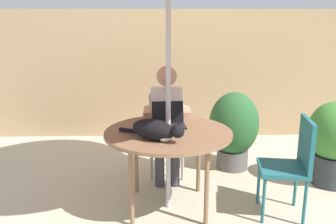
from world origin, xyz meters
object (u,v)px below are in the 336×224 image
Objects in this scene: patio_table at (168,137)px; person_seated at (167,117)px; laptop at (169,119)px; potted_plant_by_chair at (335,139)px; potted_plant_near_fence at (234,128)px; cat at (156,130)px; chair_occupied at (167,127)px; chair_empty at (293,159)px.

person_seated is (0.00, 0.68, 0.01)m from patio_table.
laptop is 1.78m from potted_plant_by_chair.
potted_plant_near_fence is at bearing 153.82° from potted_plant_by_chair.
cat reaches higher than potted_plant_by_chair.
patio_table is 1.26× the size of potted_plant_by_chair.
chair_occupied is 0.71m from laptop.
chair_occupied is 1.47m from chair_empty.
cat is (-0.11, -0.42, 0.02)m from laptop.
chair_empty is 1.61× the size of cat.
potted_plant_by_chair is at bearing -26.18° from potted_plant_near_fence.
chair_empty is 1.17m from laptop.
chair_occupied is 0.23m from person_seated.
patio_table is 2.04× the size of cat.
potted_plant_near_fence is (0.78, 0.73, -0.32)m from laptop.
potted_plant_by_chair is at bearing 42.58° from chair_empty.
chair_empty is at bearing -137.42° from potted_plant_by_chair.
patio_table is 3.52× the size of laptop.
cat reaches higher than chair_occupied.
person_seated is 0.85m from potted_plant_near_fence.
chair_occupied is 1.79m from potted_plant_by_chair.
person_seated reaches higher than chair_empty.
potted_plant_near_fence is (-0.30, 1.08, -0.04)m from chair_empty.
person_seated is 0.93m from cat.
person_seated is 1.77m from potted_plant_by_chair.
chair_empty is at bearing -42.51° from chair_occupied.
potted_plant_near_fence is (0.78, 0.24, -0.20)m from person_seated.
cat is at bearing -176.26° from chair_empty.
potted_plant_near_fence is at bearing 52.37° from cat.
patio_table is 0.29m from cat.
cat reaches higher than chair_empty.
chair_occupied is 0.79m from potted_plant_near_fence.
patio_table is at bearing -165.63° from potted_plant_by_chair.
chair_empty is 1.23m from cat.
laptop is at bearing 87.90° from patio_table.
chair_occupied is 1.00× the size of chair_empty.
cat reaches higher than potted_plant_near_fence.
potted_plant_by_chair is (1.74, 0.26, -0.30)m from laptop.
potted_plant_near_fence is (0.78, 0.92, -0.20)m from patio_table.
cat is at bearing -96.61° from person_seated.
cat is (-0.11, -1.07, 0.30)m from chair_occupied.
cat is at bearing -159.74° from potted_plant_by_chair.
chair_occupied is at bearing 90.00° from patio_table.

